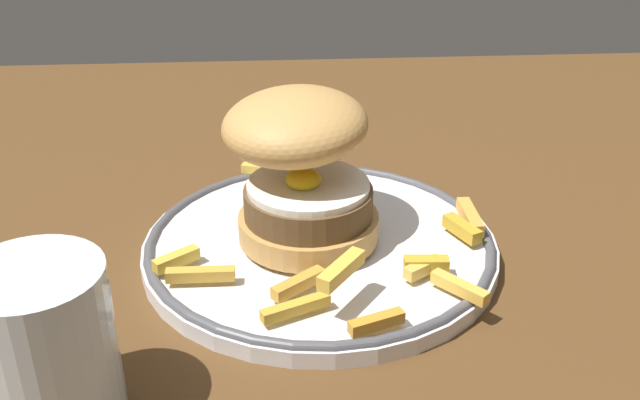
# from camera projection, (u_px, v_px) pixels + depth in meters

# --- Properties ---
(ground_plane) EXTENTS (1.36, 0.96, 0.04)m
(ground_plane) POSITION_uv_depth(u_px,v_px,m) (338.00, 259.00, 0.59)
(ground_plane) COLOR #54361B
(dinner_plate) EXTENTS (0.26, 0.26, 0.02)m
(dinner_plate) POSITION_uv_depth(u_px,v_px,m) (320.00, 245.00, 0.55)
(dinner_plate) COLOR silver
(dinner_plate) RESTS_ON ground_plane
(burger) EXTENTS (0.15, 0.15, 0.11)m
(burger) POSITION_uv_depth(u_px,v_px,m) (301.00, 165.00, 0.53)
(burger) COLOR tan
(burger) RESTS_ON dinner_plate
(fries_pile) EXTENTS (0.24, 0.24, 0.03)m
(fries_pile) POSITION_uv_depth(u_px,v_px,m) (351.00, 245.00, 0.52)
(fries_pile) COLOR gold
(fries_pile) RESTS_ON dinner_plate
(water_glass) EXTENTS (0.07, 0.07, 0.09)m
(water_glass) POSITION_uv_depth(u_px,v_px,m) (46.00, 354.00, 0.39)
(water_glass) COLOR silver
(water_glass) RESTS_ON ground_plane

